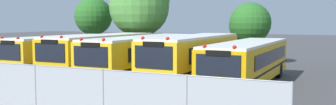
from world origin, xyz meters
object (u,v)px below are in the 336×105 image
object	(u,v)px
school_bus_0	(62,52)
school_bus_3	(194,56)
school_bus_2	(144,54)
school_bus_4	(248,61)
tree_1	(142,5)
tree_0	(93,17)
tree_2	(248,24)
school_bus_1	(102,52)

from	to	relation	value
school_bus_0	school_bus_3	bearing A→B (deg)	-179.89
school_bus_2	school_bus_3	world-z (taller)	school_bus_3
school_bus_0	school_bus_4	xyz separation A→B (m)	(13.08, -0.10, -0.04)
school_bus_0	tree_1	distance (m)	8.47
tree_0	tree_2	xyz separation A→B (m)	(14.63, 1.16, -0.67)
school_bus_0	school_bus_4	size ratio (longest dim) A/B	0.89
school_bus_0	tree_2	distance (m)	14.77
school_bus_1	school_bus_4	xyz separation A→B (m)	(9.88, -0.33, -0.11)
school_bus_4	tree_1	xyz separation A→B (m)	(-10.84, 7.50, 3.52)
school_bus_3	tree_0	distance (m)	16.52
school_bus_0	tree_1	xyz separation A→B (m)	(2.24, 7.40, 3.48)
school_bus_1	school_bus_0	bearing A→B (deg)	3.46
school_bus_1	tree_2	size ratio (longest dim) A/B	2.03
school_bus_3	school_bus_1	bearing A→B (deg)	-1.83
school_bus_3	school_bus_4	xyz separation A→B (m)	(3.21, -0.01, -0.14)
school_bus_0	tree_0	distance (m)	9.92
school_bus_4	tree_0	size ratio (longest dim) A/B	1.85
school_bus_1	school_bus_4	bearing A→B (deg)	177.37
school_bus_0	school_bus_2	distance (m)	6.45
school_bus_0	tree_2	world-z (taller)	tree_2
tree_1	tree_2	world-z (taller)	tree_1
school_bus_0	tree_2	xyz separation A→B (m)	(10.77, 9.93, 1.90)
school_bus_2	school_bus_3	xyz separation A→B (m)	(3.42, -0.22, 0.05)
school_bus_3	tree_1	bearing A→B (deg)	-43.53
tree_1	tree_2	bearing A→B (deg)	16.54
school_bus_3	tree_2	size ratio (longest dim) A/B	2.04
school_bus_3	school_bus_4	bearing A→B (deg)	-179.23
tree_1	school_bus_0	bearing A→B (deg)	-106.85
school_bus_0	school_bus_4	distance (m)	13.08
school_bus_2	tree_2	bearing A→B (deg)	-113.65
school_bus_1	tree_0	xyz separation A→B (m)	(-7.05, 8.54, 2.50)
school_bus_0	school_bus_1	size ratio (longest dim) A/B	0.93
tree_0	tree_1	bearing A→B (deg)	-12.74
school_bus_1	tree_1	xyz separation A→B (m)	(-0.96, 7.16, 3.41)
school_bus_0	school_bus_3	size ratio (longest dim) A/B	0.93
school_bus_3	school_bus_0	bearing A→B (deg)	0.41
school_bus_0	tree_0	world-z (taller)	tree_0
school_bus_0	tree_1	world-z (taller)	tree_1
school_bus_1	school_bus_4	size ratio (longest dim) A/B	0.96
tree_0	tree_1	size ratio (longest dim) A/B	0.79
tree_2	school_bus_3	bearing A→B (deg)	-95.18
school_bus_2	tree_0	bearing A→B (deg)	-39.83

